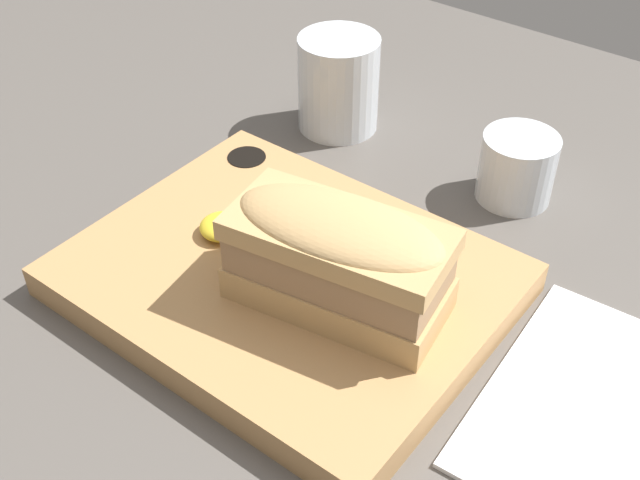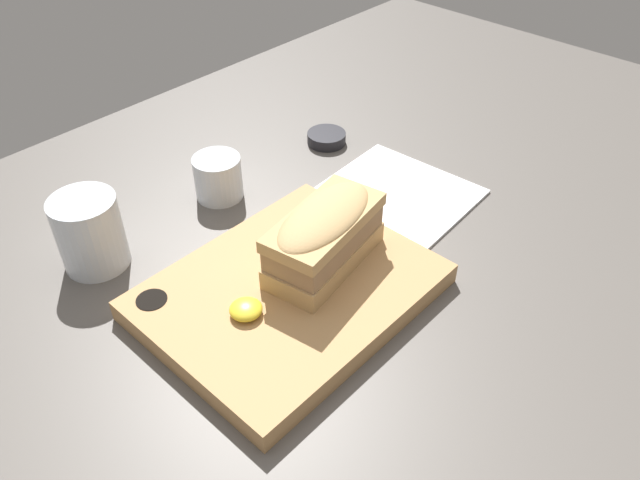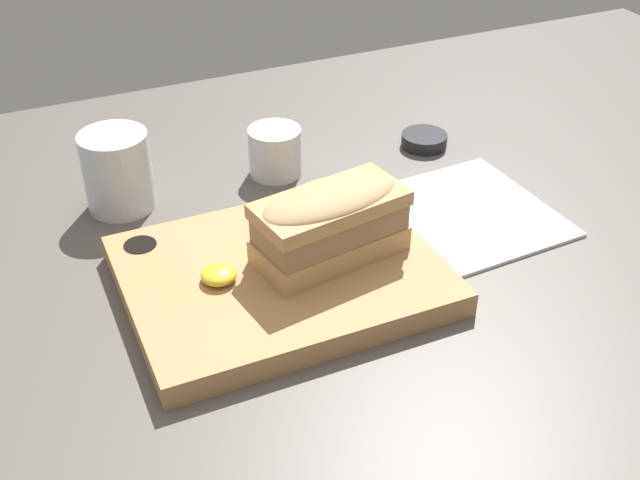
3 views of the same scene
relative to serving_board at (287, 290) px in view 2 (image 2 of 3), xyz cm
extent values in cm
cube|color=#56514C|center=(4.23, -0.40, -2.31)|extent=(174.68, 106.77, 2.00)
cube|color=tan|center=(0.09, -0.07, -0.01)|extent=(30.90, 24.40, 2.60)
cylinder|color=black|center=(-11.94, 8.72, 0.71)|extent=(3.42, 3.42, 1.30)
cube|color=tan|center=(5.28, -0.97, 2.58)|extent=(16.10, 9.49, 2.57)
cube|color=#9E7A56|center=(5.28, -0.97, 5.24)|extent=(15.45, 9.11, 2.75)
cube|color=tan|center=(5.28, -0.97, 7.38)|extent=(16.10, 9.49, 1.54)
ellipsoid|color=tan|center=(5.28, -0.97, 8.02)|extent=(15.78, 9.30, 2.31)
ellipsoid|color=yellow|center=(-6.33, -0.71, 2.00)|extent=(3.54, 3.54, 1.42)
cylinder|color=silver|center=(-11.25, 21.37, 3.34)|extent=(7.83, 7.83, 9.30)
cylinder|color=silver|center=(-11.25, 21.37, 0.99)|extent=(6.89, 6.89, 4.19)
cylinder|color=silver|center=(8.00, 21.27, 1.71)|extent=(6.56, 6.56, 6.04)
cylinder|color=#470A14|center=(8.00, 21.27, 1.17)|extent=(5.90, 5.90, 4.55)
cube|color=white|center=(25.17, 3.19, -1.11)|extent=(18.23, 20.40, 0.40)
cylinder|color=black|center=(28.63, 19.97, -0.45)|extent=(6.03, 6.03, 1.72)
camera|label=1|loc=(29.24, -34.16, 41.07)|focal=45.00mm
camera|label=2|loc=(-34.64, -37.31, 49.48)|focal=35.00mm
camera|label=3|loc=(-22.61, -61.05, 48.79)|focal=45.00mm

